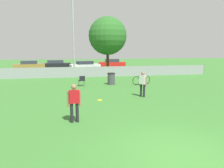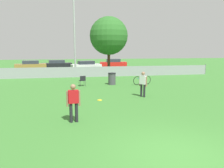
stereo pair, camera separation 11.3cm
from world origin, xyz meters
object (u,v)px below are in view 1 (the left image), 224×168
(player_receiver_white, at_px, (143,82))
(folding_chair_sideline, at_px, (82,80))
(light_pole, at_px, (73,29))
(parked_car_red, at_px, (112,63))
(bicycle_sideline, at_px, (141,80))
(tree_near_pole, at_px, (108,36))
(parked_car_tan, at_px, (29,65))
(player_thrower_red, at_px, (74,101))
(trash_bin, at_px, (111,79))
(parked_car_dark, at_px, (55,64))
(frisbee_disc, at_px, (100,100))
(parked_car_white, at_px, (85,66))

(player_receiver_white, xyz_separation_m, folding_chair_sideline, (-3.52, 4.78, -0.42))
(light_pole, bearing_deg, parked_car_red, 57.21)
(bicycle_sideline, bearing_deg, folding_chair_sideline, 163.58)
(light_pole, height_order, folding_chair_sideline, light_pole)
(folding_chair_sideline, height_order, bicycle_sideline, folding_chair_sideline)
(tree_near_pole, xyz_separation_m, parked_car_tan, (-10.16, 8.14, -3.81))
(light_pole, bearing_deg, bicycle_sideline, -55.59)
(light_pole, bearing_deg, parked_car_tan, 127.90)
(player_receiver_white, bearing_deg, light_pole, 158.86)
(light_pole, distance_m, parked_car_tan, 11.19)
(player_thrower_red, bearing_deg, trash_bin, 65.39)
(player_receiver_white, distance_m, parked_car_dark, 23.21)
(folding_chair_sideline, height_order, trash_bin, trash_bin)
(light_pole, distance_m, parked_car_red, 12.46)
(frisbee_disc, distance_m, bicycle_sideline, 6.61)
(trash_bin, bearing_deg, player_thrower_red, -109.80)
(light_pole, bearing_deg, parked_car_white, 74.39)
(parked_car_tan, bearing_deg, parked_car_white, -26.74)
(player_thrower_red, height_order, player_receiver_white, same)
(tree_near_pole, height_order, frisbee_disc, tree_near_pole)
(bicycle_sideline, height_order, parked_car_white, parked_car_white)
(bicycle_sideline, bearing_deg, parked_car_red, 72.86)
(player_receiver_white, bearing_deg, trash_bin, 152.87)
(light_pole, distance_m, tree_near_pole, 3.94)
(tree_near_pole, xyz_separation_m, parked_car_red, (2.42, 9.83, -3.78))
(tree_near_pole, bearing_deg, player_thrower_red, -104.59)
(frisbee_disc, distance_m, trash_bin, 5.82)
(player_receiver_white, height_order, parked_car_red, player_receiver_white)
(bicycle_sideline, distance_m, parked_car_tan, 19.77)
(trash_bin, bearing_deg, parked_car_white, 95.54)
(tree_near_pole, bearing_deg, frisbee_disc, -102.09)
(parked_car_dark, xyz_separation_m, parked_car_white, (4.31, -4.02, 0.03))
(player_receiver_white, distance_m, parked_car_white, 18.37)
(player_receiver_white, distance_m, frisbee_disc, 2.97)
(parked_car_dark, bearing_deg, parked_car_white, -50.48)
(frisbee_disc, bearing_deg, player_thrower_red, -112.91)
(tree_near_pole, relative_size, parked_car_red, 1.50)
(light_pole, xyz_separation_m, trash_bin, (2.88, -7.38, -4.67))
(player_receiver_white, xyz_separation_m, parked_car_tan, (-10.20, 20.54, -0.27))
(player_thrower_red, distance_m, parked_car_white, 22.41)
(parked_car_tan, bearing_deg, parked_car_red, -2.75)
(player_thrower_red, distance_m, frisbee_disc, 4.06)
(trash_bin, relative_size, parked_car_tan, 0.22)
(light_pole, relative_size, tree_near_pole, 1.32)
(player_thrower_red, relative_size, parked_car_white, 0.36)
(tree_near_pole, relative_size, trash_bin, 6.70)
(bicycle_sideline, xyz_separation_m, trash_bin, (-2.51, 0.50, 0.12))
(player_receiver_white, distance_m, bicycle_sideline, 4.85)
(light_pole, distance_m, bicycle_sideline, 10.68)
(frisbee_disc, bearing_deg, player_receiver_white, 8.98)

